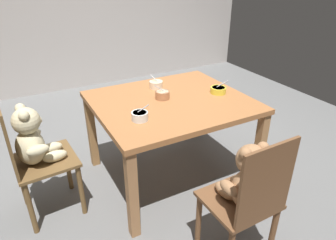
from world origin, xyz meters
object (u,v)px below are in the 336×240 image
(porridge_bowl_yellow_near_right, at_px, (218,90))
(dining_table, at_px, (171,110))
(teddy_chair_near_front, at_px, (247,187))
(porridge_bowl_cream_far_center, at_px, (156,84))
(porridge_bowl_terracotta_center, at_px, (162,95))
(porridge_bowl_white_near_left, at_px, (140,116))
(teddy_chair_near_left, at_px, (33,145))

(porridge_bowl_yellow_near_right, bearing_deg, dining_table, 171.85)
(teddy_chair_near_front, distance_m, porridge_bowl_cream_far_center, 1.26)
(porridge_bowl_terracotta_center, distance_m, porridge_bowl_white_near_left, 0.40)
(teddy_chair_near_front, relative_size, porridge_bowl_white_near_left, 7.67)
(dining_table, height_order, teddy_chair_near_front, teddy_chair_near_front)
(porridge_bowl_cream_far_center, xyz_separation_m, porridge_bowl_yellow_near_right, (0.40, -0.35, -0.01))
(porridge_bowl_cream_far_center, bearing_deg, dining_table, -92.33)
(porridge_bowl_yellow_near_right, bearing_deg, teddy_chair_near_left, 175.98)
(porridge_bowl_white_near_left, bearing_deg, dining_table, 29.65)
(teddy_chair_near_left, height_order, porridge_bowl_yellow_near_right, teddy_chair_near_left)
(porridge_bowl_cream_far_center, height_order, porridge_bowl_terracotta_center, porridge_bowl_terracotta_center)
(porridge_bowl_cream_far_center, height_order, porridge_bowl_white_near_left, same)
(porridge_bowl_terracotta_center, distance_m, porridge_bowl_yellow_near_right, 0.47)
(porridge_bowl_cream_far_center, bearing_deg, teddy_chair_near_left, -166.85)
(teddy_chair_near_left, bearing_deg, dining_table, -6.51)
(porridge_bowl_white_near_left, distance_m, porridge_bowl_yellow_near_right, 0.77)
(porridge_bowl_white_near_left, bearing_deg, teddy_chair_near_left, 160.39)
(porridge_bowl_terracotta_center, relative_size, porridge_bowl_white_near_left, 1.04)
(dining_table, bearing_deg, teddy_chair_near_left, 177.63)
(porridge_bowl_yellow_near_right, bearing_deg, porridge_bowl_terracotta_center, 165.84)
(porridge_bowl_cream_far_center, distance_m, porridge_bowl_white_near_left, 0.61)
(teddy_chair_near_front, bearing_deg, porridge_bowl_terracotta_center, -1.07)
(teddy_chair_near_left, xyz_separation_m, porridge_bowl_white_near_left, (0.68, -0.24, 0.17))
(teddy_chair_near_left, relative_size, porridge_bowl_white_near_left, 7.73)
(porridge_bowl_terracotta_center, bearing_deg, teddy_chair_near_left, -179.21)
(teddy_chair_near_front, distance_m, teddy_chair_near_left, 1.40)
(porridge_bowl_terracotta_center, bearing_deg, porridge_bowl_white_near_left, -139.95)
(dining_table, distance_m, teddy_chair_near_front, 0.96)
(teddy_chair_near_front, distance_m, porridge_bowl_yellow_near_right, 1.02)
(teddy_chair_near_front, relative_size, porridge_bowl_yellow_near_right, 7.06)
(teddy_chair_near_left, distance_m, porridge_bowl_terracotta_center, 1.00)
(porridge_bowl_cream_far_center, xyz_separation_m, porridge_bowl_terracotta_center, (-0.06, -0.23, 0.00))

